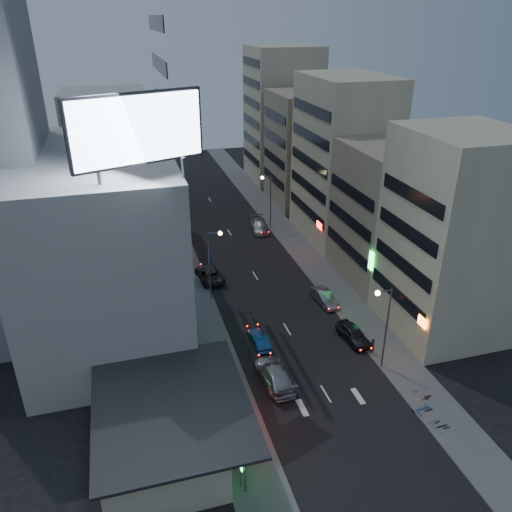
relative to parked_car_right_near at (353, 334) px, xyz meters
name	(u,v)px	position (x,y,z in m)	size (l,w,h in m)	color
ground	(346,428)	(-5.57, -10.41, -0.77)	(180.00, 180.00, 0.00)	black
sidewalk_left	(185,269)	(-13.57, 19.59, -0.71)	(4.00, 120.00, 0.12)	#4C4C4F
sidewalk_right	(305,254)	(2.43, 19.59, -0.71)	(4.00, 120.00, 0.12)	#4C4C4F
food_court	(161,427)	(-19.47, -8.41, 1.22)	(11.00, 13.00, 3.88)	beige
white_building	(102,244)	(-22.57, 9.59, 8.23)	(14.00, 24.00, 18.00)	#A4A49F
shophouse_near	(452,236)	(9.43, 0.09, 9.23)	(10.00, 11.00, 20.00)	beige
shophouse_mid	(393,214)	(9.93, 11.59, 7.23)	(11.00, 12.00, 16.00)	gray
shophouse_far	(343,160)	(9.43, 24.59, 10.23)	(10.00, 14.00, 22.00)	beige
far_left_a	(111,165)	(-21.07, 34.59, 9.23)	(11.00, 10.00, 20.00)	#A4A49F
far_left_b	(108,159)	(-21.57, 47.59, 6.73)	(12.00, 10.00, 15.00)	gray
far_right_a	(306,149)	(9.93, 39.59, 8.23)	(11.00, 12.00, 18.00)	gray
far_right_b	(282,115)	(10.43, 53.59, 11.23)	(12.00, 12.00, 24.00)	beige
billboard	(138,130)	(-18.56, -0.44, 20.89)	(9.52, 3.75, 6.20)	#595B60
street_lamp_right_near	(384,317)	(0.33, -4.41, 4.60)	(1.60, 0.44, 8.02)	#595B60
street_lamp_left	(213,256)	(-11.47, 11.59, 4.60)	(1.60, 0.44, 8.02)	#595B60
street_lamp_right_far	(268,194)	(0.33, 29.59, 4.60)	(1.60, 0.44, 8.02)	#595B60
parked_car_right_near	(353,334)	(0.00, 0.00, 0.00)	(1.81, 4.51, 1.54)	#2A2A30
parked_car_right_mid	(324,297)	(0.03, 7.31, -0.05)	(1.53, 4.39, 1.45)	gray
parked_car_left	(209,274)	(-11.17, 16.18, 0.00)	(2.54, 5.50, 1.53)	#28272D
parked_car_right_far	(260,225)	(-1.09, 29.12, 0.03)	(2.25, 5.53, 1.60)	#97999E
road_car_blue	(259,340)	(-9.12, 1.72, -0.11)	(1.39, 3.99, 1.31)	navy
road_car_silver	(274,374)	(-9.31, -3.79, 0.08)	(2.37, 5.83, 1.69)	#A3A8AC
person	(372,346)	(0.73, -2.46, 0.14)	(0.58, 0.38, 1.58)	black
scooter_black_a	(447,419)	(2.09, -12.28, -0.15)	(1.64, 0.55, 1.00)	black
scooter_silver_a	(437,413)	(1.66, -11.51, -0.15)	(1.63, 0.54, 1.00)	#999BA0
scooter_blue	(429,400)	(1.88, -10.12, -0.05)	(1.97, 0.66, 1.20)	navy
scooter_black_b	(425,389)	(2.32, -8.78, -0.16)	(1.60, 0.53, 0.98)	black
scooter_silver_b	(427,387)	(2.54, -8.74, -0.03)	(2.03, 0.68, 1.24)	gray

